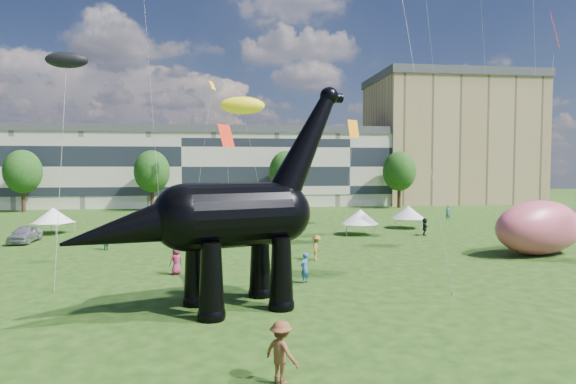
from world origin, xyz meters
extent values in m
plane|color=#16330C|center=(0.00, 0.00, 0.00)|extent=(220.00, 220.00, 0.00)
cube|color=beige|center=(-8.00, 62.00, 6.00)|extent=(78.00, 11.00, 12.00)
cube|color=tan|center=(40.00, 65.00, 11.00)|extent=(28.00, 18.00, 22.00)
cylinder|color=#382314|center=(-30.00, 53.00, 1.60)|extent=(0.56, 0.56, 3.20)
ellipsoid|color=#14380F|center=(-30.00, 53.00, 6.32)|extent=(5.20, 5.20, 6.24)
cylinder|color=#382314|center=(-12.00, 53.00, 1.60)|extent=(0.56, 0.56, 3.20)
ellipsoid|color=#14380F|center=(-12.00, 53.00, 6.32)|extent=(5.20, 5.20, 6.24)
cylinder|color=#382314|center=(8.00, 53.00, 1.60)|extent=(0.56, 0.56, 3.20)
ellipsoid|color=#14380F|center=(8.00, 53.00, 6.32)|extent=(5.20, 5.20, 6.24)
cylinder|color=#382314|center=(26.00, 53.00, 1.60)|extent=(0.56, 0.56, 3.20)
ellipsoid|color=#14380F|center=(26.00, 53.00, 6.32)|extent=(5.20, 5.20, 6.24)
cone|color=black|center=(-1.65, 0.32, 1.65)|extent=(1.45, 1.45, 3.30)
sphere|color=black|center=(-1.65, 0.32, 0.20)|extent=(1.21, 1.21, 1.21)
cone|color=black|center=(-2.46, 2.59, 1.65)|extent=(1.45, 1.45, 3.30)
sphere|color=black|center=(-2.46, 2.59, 0.20)|extent=(1.21, 1.21, 1.21)
cone|color=black|center=(1.46, 1.42, 1.65)|extent=(1.45, 1.45, 3.30)
sphere|color=black|center=(1.46, 1.42, 0.20)|extent=(1.21, 1.21, 1.21)
cone|color=black|center=(0.65, 3.70, 1.65)|extent=(1.45, 1.45, 3.30)
sphere|color=black|center=(0.65, 3.70, 0.20)|extent=(1.21, 1.21, 1.21)
cylinder|color=black|center=(-0.61, 1.97, 4.28)|extent=(5.34, 4.34, 2.97)
sphere|color=black|center=(-2.78, 1.20, 4.28)|extent=(2.97, 2.97, 2.97)
sphere|color=black|center=(1.57, 2.74, 4.28)|extent=(2.86, 2.86, 2.86)
cone|color=black|center=(2.83, 3.19, 7.47)|extent=(4.45, 2.94, 5.82)
sphere|color=black|center=(4.09, 3.64, 9.99)|extent=(0.92, 0.92, 0.92)
cylinder|color=black|center=(4.41, 3.75, 9.93)|extent=(0.89, 0.71, 0.48)
cone|color=black|center=(-4.91, 0.44, 3.92)|extent=(6.25, 4.12, 3.23)
imported|color=silver|center=(-18.16, 23.36, 0.74)|extent=(1.80, 4.34, 1.47)
imported|color=slate|center=(-4.37, 24.82, 0.79)|extent=(5.05, 2.55, 1.59)
imported|color=white|center=(-5.92, 23.53, 0.68)|extent=(5.16, 2.84, 1.37)
imported|color=#595960|center=(0.36, 23.10, 0.77)|extent=(4.93, 5.53, 1.54)
cube|color=white|center=(11.61, 24.39, 1.02)|extent=(3.38, 3.38, 0.11)
cone|color=white|center=(11.61, 24.39, 1.75)|extent=(4.29, 4.29, 1.38)
cylinder|color=#999999|center=(10.03, 23.47, 0.51)|extent=(0.06, 0.06, 1.02)
cylinder|color=#999999|center=(12.53, 22.81, 0.51)|extent=(0.06, 0.06, 1.02)
cylinder|color=#999999|center=(10.69, 25.97, 0.51)|extent=(0.06, 0.06, 1.02)
cylinder|color=#999999|center=(13.19, 25.31, 0.51)|extent=(0.06, 0.06, 1.02)
cube|color=silver|center=(18.00, 28.53, 0.99)|extent=(3.46, 3.46, 0.11)
cone|color=silver|center=(18.00, 28.53, 1.71)|extent=(4.38, 4.38, 1.35)
cylinder|color=#999999|center=(16.38, 27.77, 0.50)|extent=(0.05, 0.05, 0.99)
cylinder|color=#999999|center=(18.75, 26.91, 0.50)|extent=(0.05, 0.05, 0.99)
cylinder|color=#999999|center=(17.24, 30.14, 0.50)|extent=(0.05, 0.05, 0.99)
cylinder|color=#999999|center=(19.61, 29.28, 0.50)|extent=(0.05, 0.05, 0.99)
cube|color=white|center=(-17.70, 28.73, 1.06)|extent=(3.67, 3.67, 0.12)
cone|color=white|center=(-17.70, 28.73, 1.82)|extent=(4.65, 4.65, 1.44)
cylinder|color=#999999|center=(-19.41, 27.91, 0.53)|extent=(0.06, 0.06, 1.06)
cylinder|color=#999999|center=(-16.87, 27.02, 0.53)|extent=(0.06, 0.06, 1.06)
cylinder|color=#999999|center=(-18.52, 30.45, 0.53)|extent=(0.06, 0.06, 1.06)
cylinder|color=#999999|center=(-15.98, 29.56, 0.53)|extent=(0.06, 0.06, 1.06)
ellipsoid|color=#D25167|center=(21.90, 12.65, 2.01)|extent=(8.89, 6.36, 4.02)
imported|color=brown|center=(0.61, -6.01, 0.95)|extent=(1.33, 1.38, 1.89)
imported|color=#96254A|center=(-4.05, 9.27, 0.81)|extent=(0.95, 0.85, 1.63)
imported|color=#473271|center=(-2.51, 29.35, 0.89)|extent=(0.85, 1.12, 1.77)
imported|color=olive|center=(5.15, 12.52, 0.87)|extent=(1.01, 1.28, 1.74)
imported|color=black|center=(17.58, 23.22, 0.82)|extent=(0.92, 1.60, 1.65)
imported|color=#2B6C4A|center=(-10.21, 18.73, 0.83)|extent=(0.88, 0.98, 1.67)
imported|color=#2B6C6D|center=(25.60, 35.16, 0.91)|extent=(0.69, 0.49, 1.81)
imported|color=#2B5FA1|center=(3.30, 6.21, 0.85)|extent=(0.72, 0.73, 1.70)
plane|color=red|center=(-1.04, 45.25, 10.66)|extent=(2.92, 3.01, 3.04)
plane|color=orange|center=(12.71, 31.16, 10.61)|extent=(1.91, 1.31, 1.95)
plane|color=#F5A60C|center=(-2.81, 44.94, 17.24)|extent=(1.13, 1.37, 1.15)
ellipsoid|color=yellow|center=(0.82, 35.00, 13.42)|extent=(4.37, 5.52, 1.97)
plane|color=#CE396E|center=(24.78, 15.51, 17.19)|extent=(2.33, 2.74, 2.82)
ellipsoid|color=black|center=(-10.12, 9.49, 12.65)|extent=(2.59, 2.20, 0.93)
camera|label=1|loc=(-0.96, -20.02, 6.48)|focal=30.00mm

